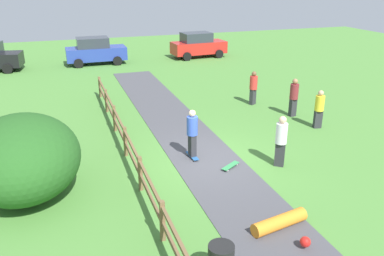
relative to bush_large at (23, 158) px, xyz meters
The scene contains 13 objects.
ground_plane 5.96m from the bush_large, ahead, with size 60.00×60.00×0.00m, color #4C8438.
asphalt_path 5.96m from the bush_large, ahead, with size 2.40×28.00×0.02m, color #47474C.
wooden_fence 3.30m from the bush_large, ahead, with size 0.12×18.12×1.10m.
bush_large is the anchor object (origin of this frame).
skater_riding 5.47m from the bush_large, ahead, with size 0.40×0.81×1.78m.
skater_fallen 7.41m from the bush_large, 32.79° to the right, with size 1.63×1.35×0.36m.
skateboard_loose 6.49m from the bush_large, ahead, with size 0.78×0.59×0.08m.
bystander_red 11.78m from the bush_large, 29.01° to the left, with size 0.52×0.52×1.68m.
bystander_maroon 11.76m from the bush_large, 17.45° to the left, with size 0.45×0.45×1.77m.
bystander_yellow 11.57m from the bush_large, ahead, with size 0.45×0.45×1.65m.
bystander_white 8.06m from the bush_large, ahead, with size 0.53×0.53×1.80m.
parked_car_red 21.45m from the bush_large, 56.73° to the left, with size 4.31×2.23×1.92m.
parked_car_blue 18.37m from the bush_large, 77.67° to the left, with size 4.20×2.00×1.92m.
Camera 1 is at (-4.54, -11.74, 6.12)m, focal length 37.01 mm.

